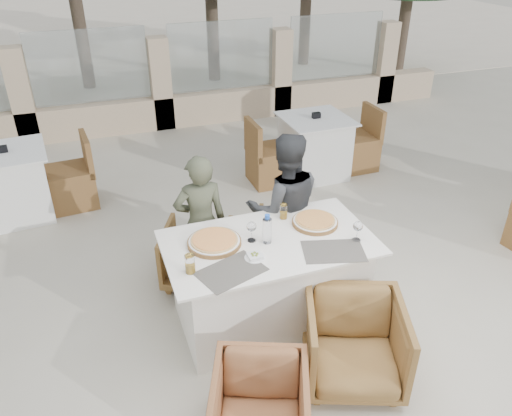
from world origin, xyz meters
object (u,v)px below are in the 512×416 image
object	(u,v)px
armchair_far_left	(198,254)
diner_left	(201,222)
water_bottle	(267,229)
armchair_near_left	(260,407)
armchair_near_right	(354,344)
wine_glass_centre	(251,230)
olive_dish	(255,256)
dining_table	(269,282)
armchair_far_right	(290,243)
beer_glass_right	(284,212)
bg_table_b	(314,147)
pizza_left	(214,241)
diner_right	(284,208)
bg_table_a	(12,185)
wine_glass_corner	(357,230)
beer_glass_left	(190,264)
pizza_right	(315,221)

from	to	relation	value
armchair_far_left	diner_left	world-z (taller)	diner_left
water_bottle	armchair_near_left	bearing A→B (deg)	-112.64
water_bottle	armchair_near_right	xyz separation A→B (m)	(0.37, -0.76, -0.57)
wine_glass_centre	olive_dish	distance (m)	0.24
dining_table	armchair_far_right	xyz separation A→B (m)	(0.45, 0.60, -0.11)
beer_glass_right	bg_table_b	world-z (taller)	beer_glass_right
pizza_left	wine_glass_centre	bearing A→B (deg)	-9.74
wine_glass_centre	diner_right	bearing A→B (deg)	45.74
pizza_left	beer_glass_right	xyz separation A→B (m)	(0.63, 0.18, 0.04)
beer_glass_right	bg_table_b	xyz separation A→B (m)	(1.30, 2.09, -0.45)
olive_dish	diner_left	bearing A→B (deg)	103.03
bg_table_a	armchair_far_right	bearing A→B (deg)	-42.64
wine_glass_centre	wine_glass_corner	size ratio (longest dim) A/B	1.00
diner_right	bg_table_b	distance (m)	2.20
beer_glass_left	armchair_near_left	xyz separation A→B (m)	(0.21, -0.83, -0.57)
armchair_near_right	olive_dish	bearing A→B (deg)	152.49
pizza_left	wine_glass_centre	xyz separation A→B (m)	(0.28, -0.05, 0.07)
wine_glass_centre	wine_glass_corner	xyz separation A→B (m)	(0.75, -0.26, 0.00)
beer_glass_right	diner_right	distance (m)	0.31
water_bottle	olive_dish	distance (m)	0.25
pizza_right	beer_glass_left	size ratio (longest dim) A/B	2.63
armchair_far_left	bg_table_b	size ratio (longest dim) A/B	0.37
wine_glass_centre	armchair_near_right	bearing A→B (deg)	-60.13
wine_glass_corner	wine_glass_centre	bearing A→B (deg)	160.73
diner_left	bg_table_a	bearing A→B (deg)	-46.29
pizza_left	beer_glass_left	size ratio (longest dim) A/B	2.91
wine_glass_centre	armchair_near_left	xyz separation A→B (m)	(-0.31, -1.06, -0.59)
beer_glass_left	dining_table	bearing A→B (deg)	15.05
pizza_right	bg_table_b	bearing A→B (deg)	64.20
pizza_right	beer_glass_left	bearing A→B (deg)	-165.22
beer_glass_right	olive_dish	bearing A→B (deg)	-132.13
pizza_right	water_bottle	bearing A→B (deg)	-165.90
wine_glass_corner	olive_dish	size ratio (longest dim) A/B	1.67
dining_table	bg_table_b	distance (m)	2.82
olive_dish	wine_glass_corner	bearing A→B (deg)	-2.80
beer_glass_right	diner_left	xyz separation A→B (m)	(-0.60, 0.39, -0.21)
wine_glass_corner	armchair_near_left	world-z (taller)	wine_glass_corner
water_bottle	diner_right	xyz separation A→B (m)	(0.37, 0.54, -0.19)
pizza_left	armchair_far_right	distance (m)	1.11
water_bottle	beer_glass_right	size ratio (longest dim) A/B	1.93
armchair_far_left	diner_right	bearing A→B (deg)	-168.54
diner_left	bg_table_a	size ratio (longest dim) A/B	0.76
water_bottle	armchair_far_right	size ratio (longest dim) A/B	0.39
dining_table	pizza_right	xyz separation A→B (m)	(0.43, 0.11, 0.41)
wine_glass_centre	water_bottle	bearing A→B (deg)	-28.98
pizza_left	olive_dish	distance (m)	0.35
wine_glass_centre	bg_table_a	size ratio (longest dim) A/B	0.11
water_bottle	wine_glass_centre	bearing A→B (deg)	151.02
olive_dish	bg_table_b	xyz separation A→B (m)	(1.70, 2.54, -0.41)
wine_glass_corner	bg_table_a	xyz separation A→B (m)	(-2.67, 2.73, -0.48)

